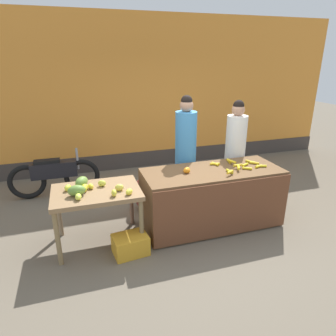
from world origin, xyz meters
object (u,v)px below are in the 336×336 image
object	(u,v)px
produce_sack	(145,193)
vendor_woman_blue_shirt	(185,153)
vendor_woman_white_shirt	(235,152)
parked_motorcycle	(55,175)
produce_crate	(130,245)

from	to	relation	value
produce_sack	vendor_woman_blue_shirt	bearing A→B (deg)	-6.43
vendor_woman_white_shirt	parked_motorcycle	world-z (taller)	vendor_woman_white_shirt
vendor_woman_blue_shirt	parked_motorcycle	distance (m)	2.46
produce_crate	vendor_woman_blue_shirt	bearing A→B (deg)	42.35
produce_sack	parked_motorcycle	bearing A→B (deg)	143.95
produce_crate	produce_sack	bearing A→B (deg)	67.41
vendor_woman_white_shirt	produce_sack	size ratio (longest dim) A/B	3.01
parked_motorcycle	produce_crate	xyz separation A→B (m)	(0.97, -2.17, -0.27)
produce_crate	produce_sack	distance (m)	1.22
parked_motorcycle	produce_sack	world-z (taller)	parked_motorcycle
parked_motorcycle	produce_crate	bearing A→B (deg)	-65.86
vendor_woman_blue_shirt	vendor_woman_white_shirt	world-z (taller)	vendor_woman_blue_shirt
parked_motorcycle	produce_sack	bearing A→B (deg)	-36.05
vendor_woman_white_shirt	produce_sack	xyz separation A→B (m)	(-1.56, 0.12, -0.60)
produce_crate	parked_motorcycle	bearing A→B (deg)	114.14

